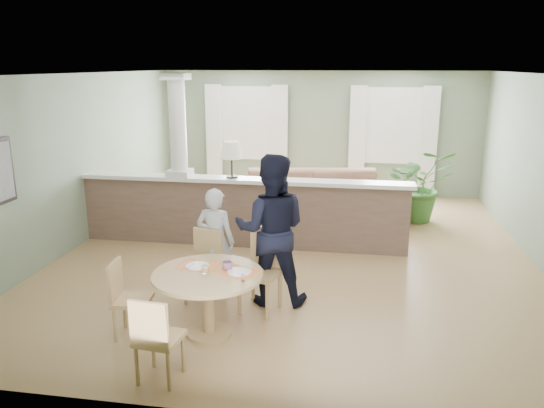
% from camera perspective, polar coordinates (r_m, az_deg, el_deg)
% --- Properties ---
extents(ground, '(8.00, 8.00, 0.00)m').
position_cam_1_polar(ground, '(8.27, 2.61, -5.23)').
color(ground, '#A88258').
rests_on(ground, ground).
extents(room_shell, '(7.02, 8.02, 2.71)m').
position_cam_1_polar(room_shell, '(8.46, 3.07, 7.86)').
color(room_shell, gray).
rests_on(room_shell, ground).
extents(pony_wall, '(5.32, 0.38, 2.70)m').
position_cam_1_polar(pony_wall, '(8.41, -3.85, 0.14)').
color(pony_wall, brown).
rests_on(pony_wall, ground).
extents(sofa, '(3.32, 1.71, 0.92)m').
position_cam_1_polar(sofa, '(9.74, 4.45, 0.68)').
color(sofa, '#875F49').
rests_on(sofa, ground).
extents(houseplant, '(1.43, 1.30, 1.36)m').
position_cam_1_polar(houseplant, '(10.15, 15.53, 2.02)').
color(houseplant, '#366A2A').
rests_on(houseplant, ground).
extents(dining_table, '(1.17, 1.17, 0.80)m').
position_cam_1_polar(dining_table, '(5.71, -6.82, -8.72)').
color(dining_table, tan).
rests_on(dining_table, ground).
extents(chair_far_boy, '(0.45, 0.45, 0.88)m').
position_cam_1_polar(chair_far_boy, '(6.59, -7.26, -6.20)').
color(chair_far_boy, tan).
rests_on(chair_far_boy, ground).
extents(chair_far_man, '(0.54, 0.54, 0.98)m').
position_cam_1_polar(chair_far_man, '(6.27, -1.02, -6.64)').
color(chair_far_man, tan).
rests_on(chair_far_man, ground).
extents(chair_near, '(0.42, 0.42, 0.85)m').
position_cam_1_polar(chair_near, '(5.01, -12.43, -13.72)').
color(chair_near, tan).
rests_on(chair_near, ground).
extents(chair_side, '(0.42, 0.42, 0.84)m').
position_cam_1_polar(chair_side, '(5.90, -15.43, -9.44)').
color(chair_side, tan).
rests_on(chair_side, ground).
extents(child_person, '(0.53, 0.38, 1.37)m').
position_cam_1_polar(child_person, '(6.68, -6.10, -4.02)').
color(child_person, '#A2A2A7').
rests_on(child_person, ground).
extents(man_person, '(0.95, 0.77, 1.84)m').
position_cam_1_polar(man_person, '(6.33, -0.08, -2.80)').
color(man_person, black).
rests_on(man_person, ground).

